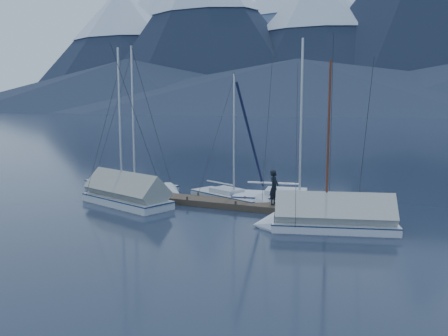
# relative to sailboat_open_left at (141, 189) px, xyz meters

# --- Properties ---
(ground) EXTENTS (1000.00, 1000.00, 0.00)m
(ground) POSITION_rel_sailboat_open_left_xyz_m (6.87, -3.90, -0.18)
(ground) COLOR black
(ground) RESTS_ON ground
(mountain_range) EXTENTS (877.00, 584.00, 150.50)m
(mountain_range) POSITION_rel_sailboat_open_left_xyz_m (10.99, 366.55, 58.47)
(mountain_range) COLOR #475675
(mountain_range) RESTS_ON ground
(dock) EXTENTS (18.00, 1.50, 0.54)m
(dock) POSITION_rel_sailboat_open_left_xyz_m (6.87, -1.90, -0.07)
(dock) COLOR #382D23
(dock) RESTS_ON ground
(mooring_posts) EXTENTS (15.12, 1.52, 0.35)m
(mooring_posts) POSITION_rel_sailboat_open_left_xyz_m (6.37, -1.90, 0.17)
(mooring_posts) COLOR #382D23
(mooring_posts) RESTS_ON ground
(sailboat_open_left) EXTENTS (8.19, 3.97, 10.45)m
(sailboat_open_left) POSITION_rel_sailboat_open_left_xyz_m (0.00, 0.00, 0.00)
(sailboat_open_left) COLOR silver
(sailboat_open_left) RESTS_ON ground
(sailboat_open_mid) EXTENTS (6.43, 4.06, 8.26)m
(sailboat_open_mid) POSITION_rel_sailboat_open_left_xyz_m (7.19, -0.40, -0.04)
(sailboat_open_mid) COLOR #B8BDC5
(sailboat_open_mid) RESTS_ON ground
(sailboat_open_right) EXTENTS (8.10, 3.74, 10.36)m
(sailboat_open_right) POSITION_rel_sailboat_open_left_xyz_m (11.18, 0.54, -0.00)
(sailboat_open_right) COLOR silver
(sailboat_open_right) RESTS_ON ground
(sailboat_covered_near) EXTENTS (6.91, 3.70, 8.60)m
(sailboat_covered_near) POSITION_rel_sailboat_open_left_xyz_m (13.07, -4.60, 0.25)
(sailboat_covered_near) COLOR white
(sailboat_covered_near) RESTS_ON ground
(sailboat_covered_far) EXTENTS (7.29, 4.18, 9.80)m
(sailboat_covered_far) POSITION_rel_sailboat_open_left_xyz_m (1.06, -3.66, 0.30)
(sailboat_covered_far) COLOR silver
(sailboat_covered_far) RESTS_ON ground
(person) EXTENTS (0.49, 0.72, 1.89)m
(person) POSITION_rel_sailboat_open_left_xyz_m (9.80, -1.80, 1.10)
(person) COLOR black
(person) RESTS_ON dock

